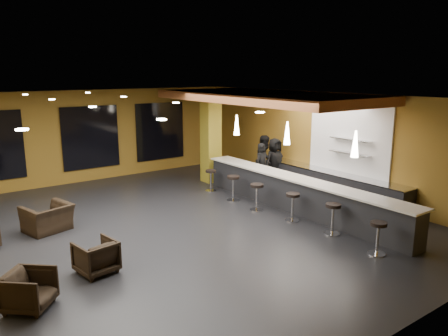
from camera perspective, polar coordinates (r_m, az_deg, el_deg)
floor at (r=12.25m, az=-6.23°, el=-7.80°), size 12.00×13.00×0.10m
ceiling at (r=11.51m, az=-6.65°, el=9.25°), size 12.00×13.00×0.10m
wall_back at (r=17.66m, az=-17.15°, el=4.04°), size 12.00×0.10×3.50m
wall_front at (r=7.09m, az=21.43°, el=-8.56°), size 12.00×0.10×3.50m
wall_right at (r=15.61m, az=13.21°, el=3.21°), size 0.10×13.00×3.50m
wood_soffit at (r=14.67m, az=5.22°, el=9.24°), size 3.60×8.00×0.28m
window_center at (r=17.56m, az=-17.02°, el=3.84°), size 2.20×0.06×2.40m
window_right at (r=18.75m, az=-8.34°, el=4.78°), size 2.20×0.06×2.40m
tile_backsplash at (r=14.88m, az=15.95°, el=3.58°), size 0.06×3.20×2.40m
bar_counter at (r=13.48m, az=9.49°, el=-3.54°), size 0.60×8.00×1.00m
bar_top at (r=13.34m, az=9.57°, el=-1.37°), size 0.78×8.10×0.05m
prep_counter at (r=15.26m, az=13.40°, el=-2.08°), size 0.70×6.00×0.86m
prep_top at (r=15.15m, az=13.49°, el=-0.42°), size 0.72×6.00×0.03m
wall_shelf_lower at (r=14.71m, az=16.13°, el=1.90°), size 0.30×1.50×0.03m
wall_shelf_upper at (r=14.64m, az=16.24°, el=3.63°), size 0.30×1.50×0.03m
column at (r=16.67m, az=-1.74°, el=4.11°), size 0.60×0.60×3.50m
pendant_0 at (r=11.81m, az=16.76°, el=3.03°), size 0.20×0.20×0.70m
pendant_1 at (r=13.44m, az=8.25°, el=4.53°), size 0.20×0.20×0.70m
pendant_2 at (r=15.31m, az=1.66°, el=5.63°), size 0.20×0.20×0.70m
staff_a at (r=15.54m, az=5.03°, el=0.11°), size 0.64×0.43×1.72m
staff_b at (r=16.41m, az=5.39°, el=1.04°), size 1.03×0.87×1.87m
staff_c at (r=16.37m, az=6.62°, el=0.82°), size 0.89×0.59×1.78m
armchair_a at (r=8.84m, az=-24.10°, el=-14.36°), size 1.09×1.09×0.71m
armchair_b at (r=9.80m, az=-16.38°, el=-11.05°), size 0.88×0.90×0.72m
armchair_d at (r=12.61m, az=-22.04°, el=-6.08°), size 1.34×1.24×0.73m
bar_stool_0 at (r=10.82m, az=19.46°, el=-8.12°), size 0.40×0.40×0.80m
bar_stool_1 at (r=11.77m, az=14.03°, el=-5.97°), size 0.42×0.42×0.83m
bar_stool_2 at (r=12.59m, az=8.95°, el=-4.58°), size 0.41×0.41×0.81m
bar_stool_3 at (r=13.39m, az=4.31°, el=-3.35°), size 0.42×0.42×0.84m
bar_stool_4 at (r=14.34m, az=1.22°, el=-2.22°), size 0.43×0.43×0.84m
bar_stool_5 at (r=15.49m, az=-1.73°, el=-1.27°), size 0.39×0.39×0.77m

